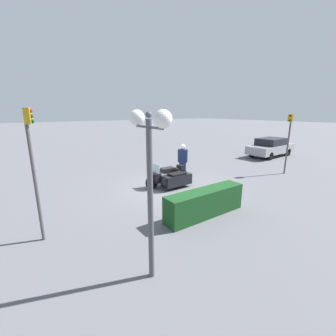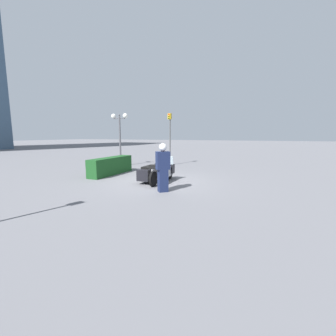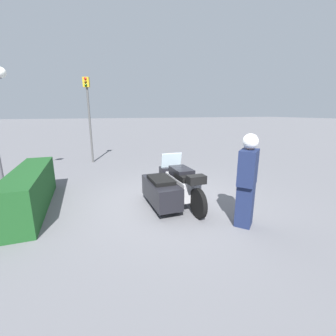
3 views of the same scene
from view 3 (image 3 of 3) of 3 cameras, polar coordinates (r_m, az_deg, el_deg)
name	(u,v)px [view 3 (image 3 of 3)]	position (r m, az deg, el deg)	size (l,w,h in m)	color
ground_plane	(166,203)	(5.76, -0.54, -8.81)	(160.00, 160.00, 0.00)	slate
police_motorcycle	(170,185)	(5.58, 0.40, -4.44)	(2.48, 1.15, 1.16)	black
officer_rider	(247,179)	(4.62, 19.44, -2.59)	(0.56, 0.58, 1.85)	#192347
hedge_bush_curbside	(31,190)	(6.18, -31.53, -4.71)	(3.17, 0.66, 0.94)	#19471E
traffic_light_near	(88,108)	(10.61, -19.54, 14.06)	(0.23, 0.29, 3.65)	#4C4C4C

